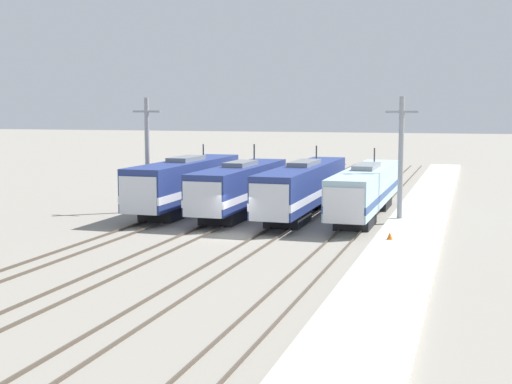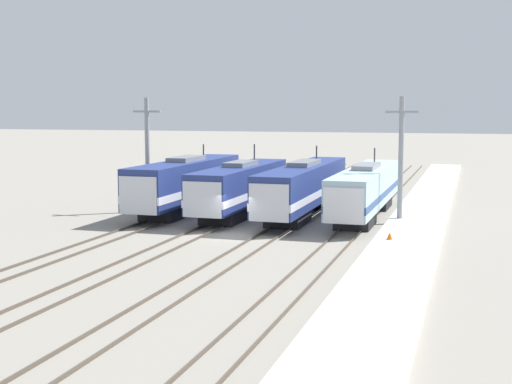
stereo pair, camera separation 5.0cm
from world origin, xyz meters
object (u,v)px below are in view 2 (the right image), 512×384
(locomotive_far_left, at_px, (184,184))
(locomotive_center_left, at_px, (239,188))
(locomotive_far_right, at_px, (365,190))
(traffic_cone, at_px, (390,236))
(catenary_tower_right, at_px, (401,158))
(locomotive_center_right, at_px, (303,188))
(catenary_tower_left, at_px, (147,153))

(locomotive_far_left, xyz_separation_m, locomotive_center_left, (4.70, -0.44, -0.12))
(locomotive_far_right, distance_m, traffic_cone, 11.14)
(locomotive_far_right, bearing_deg, catenary_tower_right, -35.99)
(traffic_cone, bearing_deg, locomotive_center_right, 127.39)
(locomotive_center_left, distance_m, catenary_tower_right, 12.42)
(locomotive_far_right, bearing_deg, traffic_cone, -73.97)
(locomotive_far_left, relative_size, locomotive_center_right, 0.87)
(locomotive_center_left, distance_m, locomotive_center_right, 4.89)
(locomotive_far_left, distance_m, locomotive_center_left, 4.72)
(locomotive_far_right, height_order, catenary_tower_left, catenary_tower_left)
(locomotive_far_right, relative_size, traffic_cone, 43.54)
(catenary_tower_left, height_order, traffic_cone, catenary_tower_left)
(locomotive_center_left, relative_size, catenary_tower_right, 1.82)
(locomotive_far_left, relative_size, catenary_tower_right, 1.92)
(locomotive_far_right, bearing_deg, catenary_tower_left, -173.22)
(locomotive_far_left, distance_m, catenary_tower_right, 17.04)
(locomotive_center_left, bearing_deg, locomotive_far_right, 11.15)
(locomotive_far_left, height_order, locomotive_center_left, locomotive_center_left)
(catenary_tower_right, bearing_deg, catenary_tower_left, 180.00)
(locomotive_far_right, xyz_separation_m, catenary_tower_right, (2.77, -2.01, 2.59))
(catenary_tower_left, relative_size, traffic_cone, 19.86)
(locomotive_center_right, height_order, catenary_tower_left, catenary_tower_left)
(locomotive_center_right, relative_size, traffic_cone, 43.83)
(locomotive_far_left, bearing_deg, catenary_tower_right, -2.04)
(locomotive_center_left, bearing_deg, locomotive_far_left, 174.63)
(catenary_tower_left, bearing_deg, locomotive_center_left, 1.22)
(locomotive_center_right, bearing_deg, locomotive_center_left, -163.69)
(catenary_tower_left, bearing_deg, locomotive_center_right, 7.16)
(locomotive_far_left, xyz_separation_m, locomotive_center_right, (9.39, 0.93, -0.10))
(locomotive_far_left, height_order, catenary_tower_right, catenary_tower_right)
(locomotive_far_left, distance_m, locomotive_far_right, 14.16)
(locomotive_center_right, relative_size, catenary_tower_left, 2.21)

